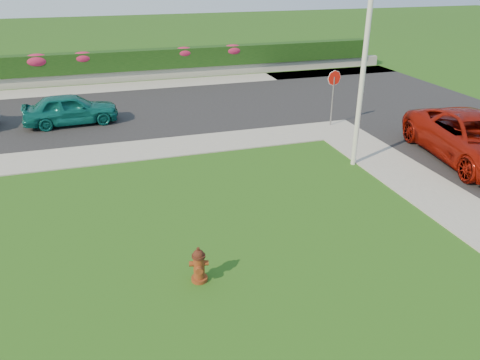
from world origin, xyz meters
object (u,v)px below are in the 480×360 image
object	(u,v)px
fire_hydrant	(199,265)
sedan_teal	(71,109)
suv_red	(474,139)
stop_sign	(334,85)
utility_pole	(361,86)

from	to	relation	value
fire_hydrant	sedan_teal	size ratio (longest dim) A/B	0.22
sedan_teal	suv_red	bearing A→B (deg)	-125.58
fire_hydrant	stop_sign	bearing A→B (deg)	59.44
sedan_teal	utility_pole	distance (m)	11.81
fire_hydrant	utility_pole	xyz separation A→B (m)	(6.36, 4.73, 2.27)
fire_hydrant	stop_sign	distance (m)	11.57
fire_hydrant	stop_sign	xyz separation A→B (m)	(7.54, 8.68, 1.31)
sedan_teal	utility_pole	world-z (taller)	utility_pole
sedan_teal	stop_sign	bearing A→B (deg)	-111.11
stop_sign	suv_red	bearing A→B (deg)	-45.76
utility_pole	stop_sign	world-z (taller)	utility_pole
fire_hydrant	suv_red	distance (m)	10.94
suv_red	stop_sign	bearing A→B (deg)	127.13
suv_red	stop_sign	distance (m)	5.70
sedan_teal	stop_sign	world-z (taller)	stop_sign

